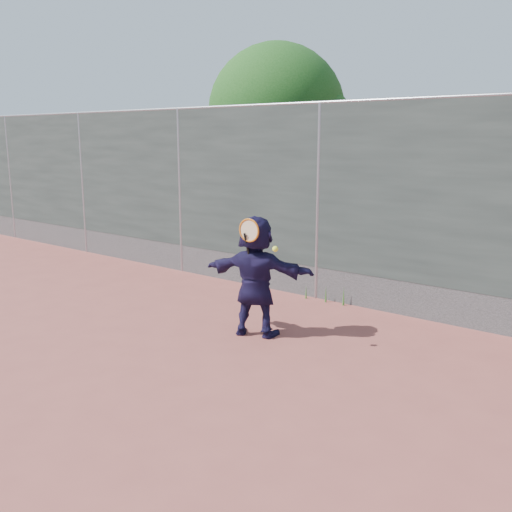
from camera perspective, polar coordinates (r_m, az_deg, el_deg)
The scene contains 6 objects.
ground at distance 6.58m, azimuth -10.80°, elevation -10.71°, with size 80.00×80.00×0.00m, color #9E4C42.
player at distance 7.21m, azimuth 0.00°, elevation -2.01°, with size 1.44×0.46×1.55m, color #1A153B.
fence at distance 8.82m, azimuth 6.24°, elevation 5.78°, with size 20.00×0.06×3.03m.
swing_action at distance 6.87m, azimuth -0.46°, elevation 2.26°, with size 0.65×0.21×0.51m.
tree_left at distance 12.90m, azimuth 2.76°, elevation 13.76°, with size 3.15×3.00×4.53m.
weed_clump at distance 8.84m, azimuth 7.26°, elevation -3.80°, with size 0.68×0.07×0.30m.
Camera 1 is at (4.64, -3.94, 2.49)m, focal length 40.00 mm.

